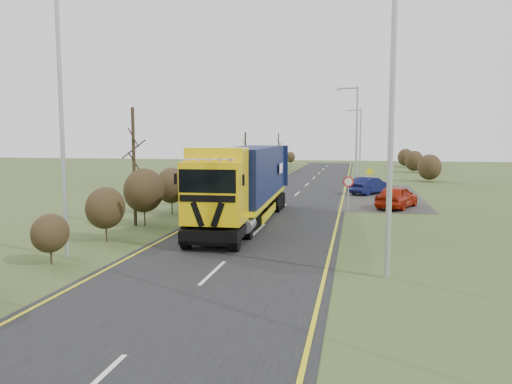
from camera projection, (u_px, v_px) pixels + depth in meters
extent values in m
plane|color=#3D4C20|center=(240.00, 248.00, 20.60)|extent=(160.00, 160.00, 0.00)
cube|color=black|center=(278.00, 212.00, 30.34)|extent=(8.00, 120.00, 0.02)
cube|color=#312F2B|center=(380.00, 196.00, 38.80)|extent=(6.00, 18.00, 0.02)
cube|color=gold|center=(219.00, 210.00, 31.07)|extent=(0.12, 116.00, 0.01)
cube|color=gold|center=(339.00, 214.00, 29.61)|extent=(0.12, 116.00, 0.01)
cube|color=silver|center=(213.00, 272.00, 16.70)|extent=(0.12, 3.00, 0.01)
cube|color=silver|center=(259.00, 229.00, 24.49)|extent=(0.12, 3.00, 0.01)
cube|color=silver|center=(283.00, 207.00, 32.29)|extent=(0.12, 3.00, 0.01)
cube|color=silver|center=(297.00, 194.00, 40.08)|extent=(0.12, 3.00, 0.01)
cube|color=silver|center=(307.00, 185.00, 47.88)|extent=(0.12, 3.00, 0.01)
cube|color=silver|center=(314.00, 178.00, 55.67)|extent=(0.12, 3.00, 0.01)
cube|color=silver|center=(319.00, 173.00, 63.47)|extent=(0.12, 3.00, 0.01)
cube|color=silver|center=(323.00, 169.00, 71.26)|extent=(0.12, 3.00, 0.01)
cube|color=silver|center=(327.00, 166.00, 79.06)|extent=(0.12, 3.00, 0.01)
ellipsoid|color=black|center=(50.00, 233.00, 17.76)|extent=(1.21, 1.57, 1.39)
ellipsoid|color=black|center=(105.00, 208.00, 21.62)|extent=(1.58, 2.06, 1.82)
ellipsoid|color=black|center=(144.00, 190.00, 25.47)|extent=(1.96, 2.55, 2.25)
ellipsoid|color=black|center=(172.00, 185.00, 29.39)|extent=(1.83, 2.38, 2.10)
ellipsoid|color=black|center=(195.00, 186.00, 33.32)|extent=(1.37, 1.78, 1.57)
ellipsoid|color=black|center=(210.00, 183.00, 37.26)|extent=(1.20, 1.56, 1.38)
ellipsoid|color=black|center=(226.00, 175.00, 41.09)|extent=(1.55, 2.02, 1.78)
ellipsoid|color=black|center=(235.00, 168.00, 44.98)|extent=(1.95, 2.53, 2.24)
ellipsoid|color=black|center=(247.00, 166.00, 48.85)|extent=(1.85, 2.41, 2.13)
ellipsoid|color=black|center=(253.00, 168.00, 52.84)|extent=(1.40, 1.81, 1.61)
ellipsoid|color=black|center=(262.00, 168.00, 56.71)|extent=(1.19, 1.55, 1.37)
ellipsoid|color=black|center=(266.00, 163.00, 60.63)|extent=(1.52, 1.97, 1.75)
ellipsoid|color=black|center=(274.00, 159.00, 64.42)|extent=(1.93, 2.51, 2.22)
ellipsoid|color=black|center=(276.00, 158.00, 68.39)|extent=(1.88, 2.44, 2.16)
ellipsoid|color=black|center=(283.00, 160.00, 72.27)|extent=(1.43, 1.85, 1.64)
ellipsoid|color=black|center=(285.00, 160.00, 76.26)|extent=(1.19, 1.55, 1.37)
ellipsoid|color=black|center=(290.00, 157.00, 80.05)|extent=(1.49, 1.93, 1.71)
cylinder|color=#322619|center=(134.00, 167.00, 25.45)|extent=(0.18, 0.18, 6.05)
cylinder|color=#322619|center=(245.00, 157.00, 50.83)|extent=(0.18, 0.18, 5.06)
cylinder|color=#322619|center=(279.00, 151.00, 72.26)|extent=(0.18, 0.18, 5.15)
cube|color=black|center=(221.00, 227.00, 21.56)|extent=(2.53, 4.59, 0.44)
cube|color=yellow|center=(215.00, 192.00, 20.53)|extent=(2.53, 2.25, 2.54)
cube|color=black|center=(208.00, 239.00, 19.72)|extent=(2.44, 0.22, 0.54)
cube|color=black|center=(197.00, 214.00, 19.64)|extent=(0.59, 0.04, 1.05)
cube|color=black|center=(217.00, 215.00, 19.47)|extent=(0.59, 0.04, 1.05)
cube|color=black|center=(207.00, 181.00, 19.44)|extent=(2.30, 0.16, 0.93)
cube|color=black|center=(207.00, 199.00, 19.49)|extent=(2.25, 0.12, 0.27)
cube|color=yellow|center=(217.00, 154.00, 20.69)|extent=(2.50, 1.47, 0.55)
cylinder|color=silver|center=(209.00, 160.00, 19.57)|extent=(2.15, 0.15, 0.06)
cube|color=black|center=(175.00, 179.00, 19.93)|extent=(0.08, 0.12, 0.44)
cube|color=black|center=(243.00, 180.00, 19.38)|extent=(0.08, 0.12, 0.44)
cylinder|color=gray|center=(199.00, 223.00, 22.16)|extent=(0.60, 1.29, 0.55)
cylinder|color=gray|center=(248.00, 225.00, 21.71)|extent=(0.60, 1.29, 0.55)
cube|color=yellow|center=(251.00, 198.00, 27.69)|extent=(2.96, 12.40, 0.23)
cube|color=black|center=(251.00, 171.00, 27.53)|extent=(2.92, 12.01, 2.69)
cube|color=#0E173C|center=(270.00, 166.00, 33.36)|extent=(2.42, 0.16, 2.69)
cube|color=#0E173C|center=(223.00, 181.00, 21.70)|extent=(2.42, 0.16, 2.69)
cube|color=black|center=(264.00, 200.00, 31.37)|extent=(2.39, 3.61, 0.34)
cube|color=yellow|center=(226.00, 211.00, 27.04)|extent=(0.28, 5.37, 0.44)
cube|color=yellow|center=(269.00, 213.00, 26.58)|extent=(0.28, 5.37, 0.44)
cylinder|color=black|center=(186.00, 237.00, 20.26)|extent=(0.36, 1.03, 1.02)
cylinder|color=black|center=(235.00, 239.00, 19.85)|extent=(0.36, 1.03, 1.02)
cylinder|color=black|center=(204.00, 226.00, 22.64)|extent=(0.36, 1.03, 1.02)
cylinder|color=black|center=(248.00, 228.00, 22.23)|extent=(0.36, 1.03, 1.02)
cylinder|color=black|center=(245.00, 203.00, 30.73)|extent=(0.36, 1.03, 1.02)
cylinder|color=black|center=(277.00, 204.00, 30.32)|extent=(0.36, 1.03, 1.02)
cylinder|color=black|center=(248.00, 201.00, 31.68)|extent=(0.36, 1.03, 1.02)
cylinder|color=black|center=(280.00, 202.00, 31.27)|extent=(0.36, 1.03, 1.02)
cylinder|color=black|center=(251.00, 199.00, 32.63)|extent=(0.36, 1.03, 1.02)
cylinder|color=black|center=(282.00, 200.00, 32.23)|extent=(0.36, 1.03, 1.02)
imported|color=#9F1907|center=(397.00, 197.00, 31.98)|extent=(3.24, 4.64, 1.47)
imported|color=#0A0C37|center=(370.00, 186.00, 39.88)|extent=(3.61, 4.25, 1.38)
cylinder|color=#A4A8AA|center=(391.00, 129.00, 15.66)|extent=(0.18, 0.18, 9.61)
cylinder|color=#A4A8AA|center=(357.00, 140.00, 40.99)|extent=(0.18, 0.18, 8.69)
cylinder|color=#A4A8AA|center=(348.00, 88.00, 40.68)|extent=(1.54, 0.12, 0.12)
cube|color=#A4A8AA|center=(338.00, 89.00, 40.84)|extent=(0.43, 0.17, 0.14)
cylinder|color=#A4A8AA|center=(360.00, 143.00, 58.44)|extent=(0.18, 0.18, 7.84)
cylinder|color=#A4A8AA|center=(355.00, 110.00, 58.17)|extent=(1.39, 0.12, 0.12)
cube|color=#A4A8AA|center=(349.00, 111.00, 58.31)|extent=(0.39, 0.16, 0.12)
cylinder|color=#A4A8AA|center=(61.00, 115.00, 18.40)|extent=(0.16, 0.16, 10.71)
cylinder|color=#A4A8AA|center=(348.00, 198.00, 29.47)|extent=(0.08, 0.08, 1.94)
cylinder|color=red|center=(348.00, 182.00, 29.34)|extent=(0.62, 0.04, 0.62)
cylinder|color=white|center=(348.00, 182.00, 29.32)|extent=(0.47, 0.02, 0.47)
cylinder|color=#A4A8AA|center=(370.00, 181.00, 43.93)|extent=(0.08, 0.08, 1.45)
cube|color=#FDED0E|center=(370.00, 172.00, 43.79)|extent=(0.73, 0.04, 0.73)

